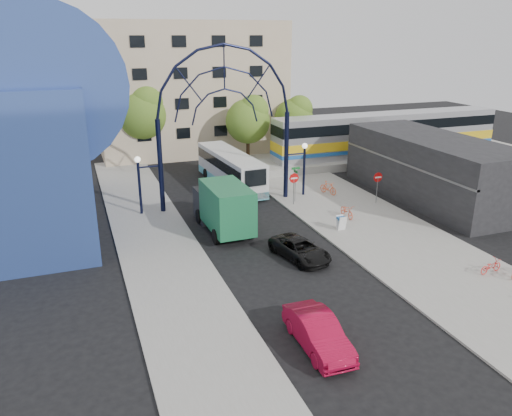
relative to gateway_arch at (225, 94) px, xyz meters
name	(u,v)px	position (x,y,z in m)	size (l,w,h in m)	color
ground	(304,284)	(0.00, -14.00, -8.56)	(120.00, 120.00, 0.00)	black
sidewalk_east	(388,236)	(8.00, -10.00, -8.50)	(8.00, 56.00, 0.12)	gray
plaza_west	(163,256)	(-6.50, -8.00, -8.50)	(5.00, 50.00, 0.12)	gray
gateway_arch	(225,94)	(0.00, 0.00, 0.00)	(13.64, 0.44, 12.10)	black
stop_sign	(294,181)	(4.80, -2.00, -6.56)	(0.80, 0.07, 2.50)	slate
do_not_enter_sign	(378,180)	(11.00, -4.00, -6.58)	(0.76, 0.07, 2.48)	slate
street_name_sign	(295,177)	(5.20, -1.40, -6.43)	(0.70, 0.70, 2.80)	slate
sandwich_board	(341,221)	(5.60, -8.02, -7.81)	(0.55, 0.61, 0.99)	white
commercial_block_east	(432,168)	(16.00, -4.00, -6.06)	(6.00, 16.00, 5.00)	black
apartment_block	(188,87)	(2.00, 20.97, -1.55)	(20.00, 12.10, 14.00)	tan
train_platform	(386,157)	(20.00, 8.00, -8.16)	(32.00, 5.00, 0.80)	gray
train_car	(388,133)	(20.00, 8.00, -5.66)	(25.10, 3.05, 4.20)	#B7B7BC
tree_north_a	(249,119)	(6.12, 11.93, -3.95)	(4.48, 4.48, 7.00)	#382314
tree_north_b	(142,112)	(-3.88, 15.93, -3.29)	(5.12, 5.12, 8.00)	#382314
tree_north_c	(295,116)	(12.12, 13.93, -4.28)	(4.16, 4.16, 6.50)	#382314
city_bus	(230,169)	(1.83, 4.80, -7.00)	(3.14, 10.94, 2.97)	silver
green_truck	(223,206)	(-1.80, -4.99, -6.86)	(2.73, 6.78, 3.40)	black
black_suv	(300,249)	(1.14, -11.00, -7.95)	(2.01, 4.35, 1.21)	black
red_sedan	(318,332)	(-1.95, -19.36, -7.83)	(1.54, 4.41, 1.45)	maroon
bike_near_a	(347,211)	(7.22, -5.98, -7.96)	(0.63, 1.79, 0.94)	#E24D2D
bike_near_b	(328,188)	(8.59, -0.58, -7.91)	(0.50, 1.76, 1.06)	#F45D30
bike_far_a	(491,266)	(10.16, -16.60, -8.03)	(0.54, 1.54, 0.81)	red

